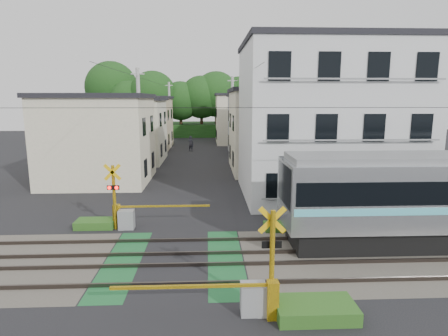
{
  "coord_description": "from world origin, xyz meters",
  "views": [
    {
      "loc": [
        1.27,
        -13.11,
        5.91
      ],
      "look_at": [
        2.07,
        5.0,
        2.58
      ],
      "focal_mm": 30.0,
      "sensor_mm": 36.0,
      "label": 1
    }
  ],
  "objects_px": {
    "crossing_signal_far": "(125,214)",
    "apartment_block": "(326,120)",
    "pedestrian": "(191,144)",
    "crossing_signal_near": "(257,291)"
  },
  "relations": [
    {
      "from": "crossing_signal_far",
      "to": "apartment_block",
      "type": "distance_m",
      "value": 13.14
    },
    {
      "from": "apartment_block",
      "to": "pedestrian",
      "type": "bearing_deg",
      "value": 114.25
    },
    {
      "from": "pedestrian",
      "to": "crossing_signal_far",
      "type": "bearing_deg",
      "value": 110.18
    },
    {
      "from": "crossing_signal_far",
      "to": "pedestrian",
      "type": "bearing_deg",
      "value": 85.8
    },
    {
      "from": "crossing_signal_near",
      "to": "pedestrian",
      "type": "bearing_deg",
      "value": 95.54
    },
    {
      "from": "crossing_signal_near",
      "to": "apartment_block",
      "type": "bearing_deg",
      "value": 65.78
    },
    {
      "from": "crossing_signal_near",
      "to": "apartment_block",
      "type": "height_order",
      "value": "apartment_block"
    },
    {
      "from": "crossing_signal_far",
      "to": "apartment_block",
      "type": "relative_size",
      "value": 0.46
    },
    {
      "from": "crossing_signal_near",
      "to": "pedestrian",
      "type": "distance_m",
      "value": 33.64
    },
    {
      "from": "crossing_signal_near",
      "to": "crossing_signal_far",
      "type": "xyz_separation_m",
      "value": [
        -5.17,
        7.31,
        0.0
      ]
    }
  ]
}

